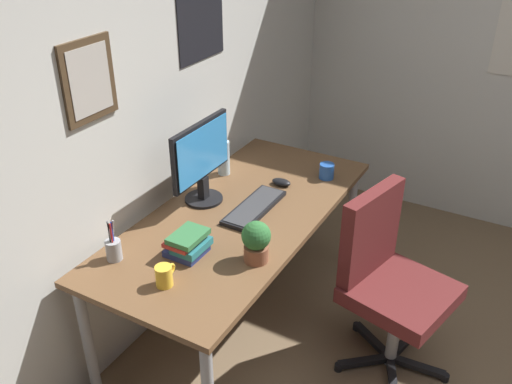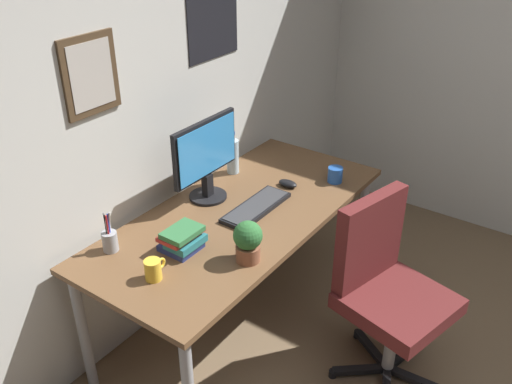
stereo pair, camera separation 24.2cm
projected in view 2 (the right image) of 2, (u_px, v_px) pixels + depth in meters
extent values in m
cube|color=silver|center=(119.00, 103.00, 2.55)|extent=(4.40, 0.08, 2.60)
cube|color=#4C3823|center=(90.00, 75.00, 2.32)|extent=(0.28, 0.02, 0.34)
cube|color=beige|center=(92.00, 75.00, 2.31)|extent=(0.22, 0.00, 0.28)
cube|color=black|center=(212.00, 4.00, 2.82)|extent=(0.40, 0.01, 0.56)
cube|color=brown|center=(240.00, 215.00, 2.81)|extent=(1.71, 0.78, 0.03)
cylinder|color=#9EA0A5|center=(361.00, 226.00, 3.39)|extent=(0.05, 0.05, 0.70)
cylinder|color=#9EA0A5|center=(83.00, 332.00, 2.59)|extent=(0.05, 0.05, 0.70)
cylinder|color=#9EA0A5|center=(272.00, 195.00, 3.72)|extent=(0.05, 0.05, 0.70)
cube|color=#591E1E|center=(398.00, 303.00, 2.60)|extent=(0.56, 0.56, 0.08)
cube|color=#591E1E|center=(370.00, 239.00, 2.60)|extent=(0.42, 0.17, 0.45)
cylinder|color=#9EA0A5|center=(391.00, 343.00, 2.72)|extent=(0.07, 0.07, 0.42)
cube|color=black|center=(404.00, 355.00, 2.89)|extent=(0.28, 0.11, 0.03)
cylinder|color=black|center=(419.00, 344.00, 2.97)|extent=(0.05, 0.05, 0.04)
cube|color=black|center=(372.00, 349.00, 2.92)|extent=(0.18, 0.26, 0.03)
cylinder|color=black|center=(357.00, 334.00, 3.04)|extent=(0.05, 0.05, 0.04)
cube|color=black|center=(360.00, 370.00, 2.80)|extent=(0.21, 0.24, 0.03)
cylinder|color=black|center=(333.00, 374.00, 2.79)|extent=(0.05, 0.05, 0.04)
cube|color=black|center=(414.00, 379.00, 2.74)|extent=(0.06, 0.28, 0.03)
cylinder|color=black|center=(208.00, 196.00, 2.93)|extent=(0.20, 0.20, 0.01)
cube|color=black|center=(208.00, 185.00, 2.90)|extent=(0.05, 0.04, 0.12)
cube|color=black|center=(205.00, 148.00, 2.80)|extent=(0.46, 0.02, 0.30)
cube|color=#338CD8|center=(208.00, 149.00, 2.79)|extent=(0.43, 0.00, 0.27)
cube|color=black|center=(256.00, 207.00, 2.82)|extent=(0.43, 0.15, 0.02)
cube|color=#38383A|center=(256.00, 205.00, 2.82)|extent=(0.41, 0.13, 0.00)
ellipsoid|color=black|center=(288.00, 184.00, 3.03)|extent=(0.06, 0.11, 0.04)
cylinder|color=silver|center=(233.00, 157.00, 3.14)|extent=(0.07, 0.07, 0.20)
cylinder|color=silver|center=(232.00, 137.00, 3.08)|extent=(0.03, 0.03, 0.04)
cylinder|color=#2659B2|center=(232.00, 133.00, 3.07)|extent=(0.03, 0.03, 0.01)
cylinder|color=yellow|center=(153.00, 270.00, 2.31)|extent=(0.07, 0.07, 0.09)
torus|color=yellow|center=(161.00, 263.00, 2.34)|extent=(0.05, 0.01, 0.05)
cylinder|color=#2659B2|center=(335.00, 175.00, 3.07)|extent=(0.08, 0.08, 0.09)
torus|color=#2659B2|center=(340.00, 170.00, 3.11)|extent=(0.05, 0.01, 0.05)
cylinder|color=brown|center=(248.00, 253.00, 2.43)|extent=(0.11, 0.11, 0.07)
sphere|color=#2D6B33|center=(248.00, 235.00, 2.39)|extent=(0.13, 0.13, 0.13)
ellipsoid|color=#287A38|center=(239.00, 236.00, 2.38)|extent=(0.07, 0.08, 0.02)
ellipsoid|color=#287A38|center=(247.00, 229.00, 2.42)|extent=(0.07, 0.08, 0.02)
ellipsoid|color=#287A38|center=(250.00, 237.00, 2.34)|extent=(0.08, 0.07, 0.02)
cylinder|color=#9EA0A5|center=(110.00, 241.00, 2.49)|extent=(0.07, 0.07, 0.09)
cylinder|color=#263FBF|center=(109.00, 227.00, 2.46)|extent=(0.01, 0.01, 0.13)
cylinder|color=red|center=(108.00, 228.00, 2.44)|extent=(0.01, 0.01, 0.13)
cylinder|color=black|center=(106.00, 227.00, 2.45)|extent=(0.01, 0.01, 0.13)
cylinder|color=#9EA0A5|center=(109.00, 225.00, 2.46)|extent=(0.01, 0.03, 0.14)
cylinder|color=#9EA0A5|center=(107.00, 227.00, 2.45)|extent=(0.01, 0.02, 0.14)
cube|color=navy|center=(181.00, 246.00, 2.52)|extent=(0.16, 0.16, 0.03)
cube|color=#26727A|center=(186.00, 241.00, 2.49)|extent=(0.17, 0.12, 0.03)
cube|color=#B22D28|center=(181.00, 234.00, 2.49)|extent=(0.20, 0.13, 0.02)
cube|color=#33723F|center=(182.00, 232.00, 2.47)|extent=(0.18, 0.13, 0.03)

